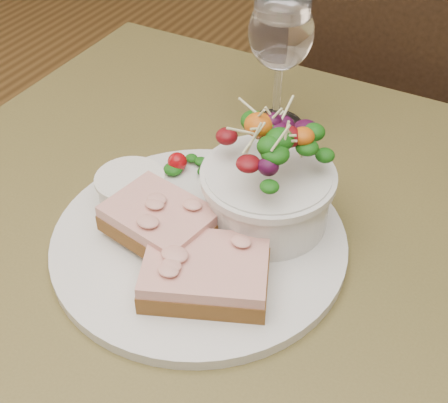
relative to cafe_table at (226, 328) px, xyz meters
The scene contains 9 objects.
cafe_table is the anchor object (origin of this frame).
chair_far 0.75m from the cafe_table, 88.45° to the left, with size 0.45×0.45×0.90m.
dinner_plate 0.11m from the cafe_table, 164.80° to the left, with size 0.30×0.30×0.01m, color silver.
sandwich_front 0.14m from the cafe_table, 88.97° to the right, with size 0.14×0.12×0.03m.
sandwich_back 0.15m from the cafe_table, behind, with size 0.11×0.09×0.03m.
ramekin 0.18m from the cafe_table, behind, with size 0.07×0.07×0.04m.
salad_bowl 0.19m from the cafe_table, 81.04° to the left, with size 0.12×0.12×0.13m.
garnish 0.19m from the cafe_table, 136.25° to the left, with size 0.05×0.04×0.02m.
wine_glass 0.33m from the cafe_table, 103.94° to the left, with size 0.08×0.08×0.18m.
Camera 1 is at (0.20, -0.37, 1.20)m, focal length 50.00 mm.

